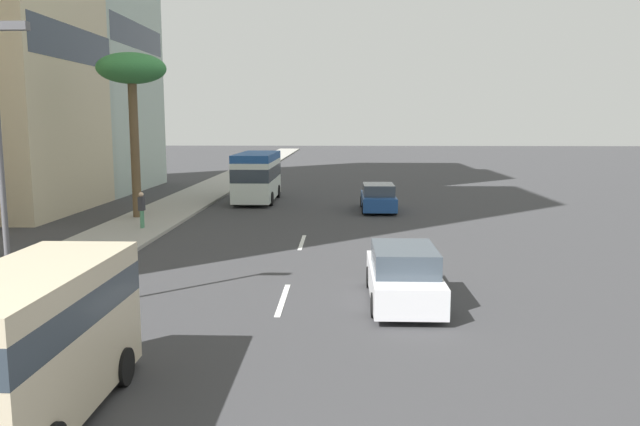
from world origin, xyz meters
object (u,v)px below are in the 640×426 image
at_px(car_second, 403,276).
at_px(car_fourth, 378,198).
at_px(street_lamp, 3,139).
at_px(van_third, 33,336).
at_px(pedestrian_mid_block, 142,208).
at_px(palm_tree, 132,74).
at_px(minibus_lead, 257,175).

xyz_separation_m(car_second, car_fourth, (18.13, -0.34, -0.03)).
bearing_deg(car_second, car_fourth, -1.07).
height_order(car_second, street_lamp, street_lamp).
height_order(car_second, van_third, van_third).
bearing_deg(pedestrian_mid_block, car_fourth, 129.09).
xyz_separation_m(car_fourth, pedestrian_mid_block, (-7.06, 11.22, 0.33)).
xyz_separation_m(car_second, pedestrian_mid_block, (11.07, 10.88, 0.30)).
distance_m(car_fourth, street_lamp, 22.91).
distance_m(palm_tree, street_lamp, 16.79).
distance_m(minibus_lead, palm_tree, 10.84).
bearing_deg(pedestrian_mid_block, palm_tree, -151.51).
bearing_deg(minibus_lead, pedestrian_mid_block, -19.24).
bearing_deg(car_second, minibus_lead, 17.70).
distance_m(minibus_lead, street_lamp, 24.41).
height_order(minibus_lead, car_fourth, minibus_lead).
distance_m(van_third, pedestrian_mid_block, 18.74).
distance_m(pedestrian_mid_block, street_lamp, 13.57).
distance_m(car_fourth, palm_tree, 14.65).
height_order(van_third, car_fourth, van_third).
height_order(palm_tree, street_lamp, palm_tree).
xyz_separation_m(van_third, palm_tree, (21.61, 5.43, 5.85)).
bearing_deg(street_lamp, pedestrian_mid_block, 4.27).
bearing_deg(car_fourth, car_second, 178.93).
height_order(van_third, street_lamp, street_lamp).
bearing_deg(palm_tree, street_lamp, -172.04).
bearing_deg(palm_tree, pedestrian_mid_block, -158.42).
xyz_separation_m(minibus_lead, van_third, (-29.28, -0.27, -0.20)).
distance_m(van_third, car_fourth, 26.33).
xyz_separation_m(car_second, van_third, (-7.21, 6.77, 0.72)).
bearing_deg(minibus_lead, palm_tree, -33.90).
bearing_deg(van_third, minibus_lead, -179.47).
bearing_deg(car_fourth, minibus_lead, 61.89).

